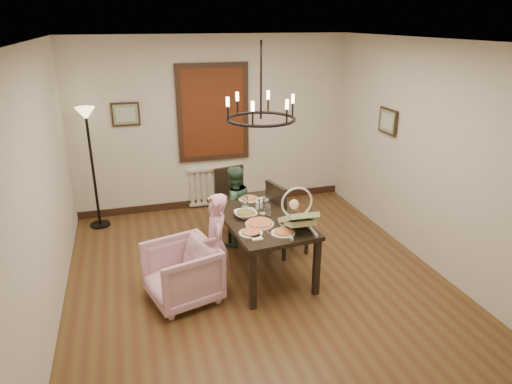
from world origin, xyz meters
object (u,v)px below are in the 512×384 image
baby_bouncer (298,216)px  drinking_glass (268,210)px  chair_far (235,204)px  dining_table (260,222)px  floor_lamp (93,170)px  elderly_woman (217,254)px  seated_man (234,213)px  armchair (182,273)px  chair_right (288,217)px

baby_bouncer → drinking_glass: size_ratio=3.95×
chair_far → baby_bouncer: bearing=-88.3°
dining_table → floor_lamp: 2.82m
elderly_woman → seated_man: size_ratio=1.06×
chair_far → armchair: size_ratio=1.37×
seated_man → chair_right: bearing=132.9°
dining_table → armchair: 1.15m
chair_far → floor_lamp: floor_lamp is taller
chair_far → elderly_woman: size_ratio=1.01×
seated_man → drinking_glass: bearing=92.4°
dining_table → drinking_glass: size_ratio=12.49×
armchair → chair_right: bearing=100.3°
dining_table → drinking_glass: bearing=-13.3°
chair_right → armchair: chair_right is taller
dining_table → seated_man: (-0.15, 0.78, -0.19)m
elderly_woman → floor_lamp: size_ratio=0.57×
armchair → seated_man: size_ratio=0.78×
armchair → baby_bouncer: (1.33, -0.12, 0.59)m
chair_far → seated_man: size_ratio=1.07×
chair_far → drinking_glass: 1.08m
dining_table → floor_lamp: bearing=130.1°
chair_far → seated_man: chair_far is taller
baby_bouncer → dining_table: bearing=122.4°
chair_right → baby_bouncer: 0.98m
armchair → baby_bouncer: 1.45m
armchair → floor_lamp: (-0.97, 2.35, 0.56)m
dining_table → chair_far: chair_far is taller
dining_table → floor_lamp: size_ratio=0.94×
dining_table → elderly_woman: size_ratio=1.65×
chair_far → dining_table: bearing=-97.8°
seated_man → floor_lamp: floor_lamp is taller
chair_far → chair_right: (0.57, -0.64, -0.00)m
dining_table → baby_bouncer: baby_bouncer is taller
drinking_glass → seated_man: bearing=107.0°
elderly_woman → seated_man: elderly_woman is taller
chair_right → elderly_woman: chair_right is taller
armchair → drinking_glass: (1.13, 0.37, 0.48)m
chair_far → armchair: 1.70m
floor_lamp → seated_man: bearing=-32.7°
armchair → drinking_glass: drinking_glass is taller
floor_lamp → armchair: bearing=-67.6°
armchair → elderly_woman: (0.41, 0.02, 0.17)m
armchair → seated_man: (0.88, 1.16, 0.14)m
dining_table → chair_far: (-0.07, 1.01, -0.15)m
seated_man → drinking_glass: size_ratio=7.14×
elderly_woman → baby_bouncer: 1.02m
chair_far → armchair: bearing=-136.6°
seated_man → floor_lamp: 2.24m
dining_table → seated_man: 0.82m
chair_right → baby_bouncer: (-0.21, -0.87, 0.41)m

